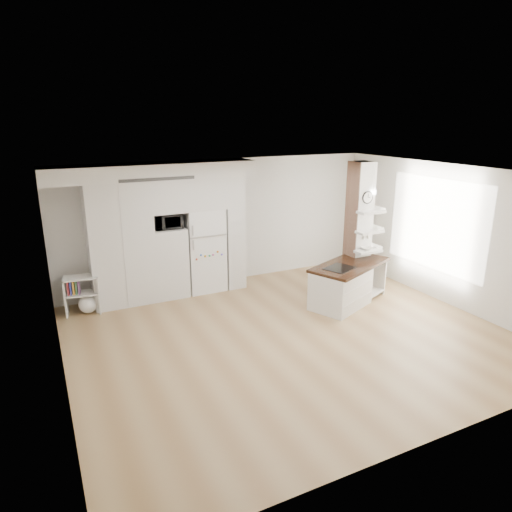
{
  "coord_description": "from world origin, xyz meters",
  "views": [
    {
      "loc": [
        -3.57,
        -6.02,
        3.52
      ],
      "look_at": [
        -0.18,
        0.9,
        1.18
      ],
      "focal_mm": 32.0,
      "sensor_mm": 36.0,
      "label": 1
    }
  ],
  "objects": [
    {
      "name": "floor_plant_b",
      "position": [
        2.82,
        1.72,
        0.24
      ],
      "size": [
        0.29,
        0.29,
        0.49
      ],
      "primitive_type": "imported",
      "rotation": [
        0.0,
        0.0,
        -0.07
      ],
      "color": "#3D732E",
      "rests_on": "floor"
    },
    {
      "name": "window",
      "position": [
        3.48,
        0.3,
        1.5
      ],
      "size": [
        0.0,
        2.4,
        2.4
      ],
      "primitive_type": "plane",
      "rotation": [
        1.57,
        0.0,
        -1.57
      ],
      "color": "white",
      "rests_on": "room"
    },
    {
      "name": "floor_plant_a",
      "position": [
        2.52,
        1.37,
        0.22
      ],
      "size": [
        0.28,
        0.25,
        0.44
      ],
      "primitive_type": "imported",
      "rotation": [
        0.0,
        0.0,
        -0.23
      ],
      "color": "#3D732E",
      "rests_on": "floor"
    },
    {
      "name": "refrigerator",
      "position": [
        -0.53,
        2.68,
        0.88
      ],
      "size": [
        0.78,
        0.69,
        1.75
      ],
      "color": "white",
      "rests_on": "floor"
    },
    {
      "name": "shelf_plant",
      "position": [
        2.63,
        1.3,
        1.52
      ],
      "size": [
        0.27,
        0.23,
        0.3
      ],
      "primitive_type": "imported",
      "color": "#3D732E",
      "rests_on": "column"
    },
    {
      "name": "bookshelf",
      "position": [
        -2.97,
        2.48,
        0.32
      ],
      "size": [
        0.66,
        0.44,
        0.72
      ],
      "rotation": [
        0.0,
        0.0,
        -0.14
      ],
      "color": "silver",
      "rests_on": "floor"
    },
    {
      "name": "microwave",
      "position": [
        -1.27,
        2.62,
        1.57
      ],
      "size": [
        0.54,
        0.37,
        0.3
      ],
      "primitive_type": "imported",
      "color": "#2D2D2D",
      "rests_on": "cabinet_wall"
    },
    {
      "name": "pendant_light",
      "position": [
        1.7,
        0.15,
        2.12
      ],
      "size": [
        0.12,
        0.12,
        0.1
      ],
      "primitive_type": "cylinder",
      "color": "white",
      "rests_on": "room"
    },
    {
      "name": "cabinet_wall",
      "position": [
        -1.45,
        2.67,
        1.51
      ],
      "size": [
        4.0,
        0.71,
        2.7
      ],
      "color": "silver",
      "rests_on": "floor"
    },
    {
      "name": "floor",
      "position": [
        0.0,
        0.0,
        0.0
      ],
      "size": [
        7.0,
        6.0,
        0.01
      ],
      "primitive_type": "cube",
      "color": "#A58659",
      "rests_on": "ground"
    },
    {
      "name": "column",
      "position": [
        2.38,
        1.13,
        1.35
      ],
      "size": [
        0.69,
        0.9,
        2.7
      ],
      "color": "silver",
      "rests_on": "floor"
    },
    {
      "name": "decor_bowl",
      "position": [
        2.3,
        0.9,
        1.0
      ],
      "size": [
        0.22,
        0.22,
        0.05
      ],
      "primitive_type": "imported",
      "color": "white",
      "rests_on": "column"
    },
    {
      "name": "room",
      "position": [
        0.0,
        0.0,
        1.86
      ],
      "size": [
        7.04,
        6.04,
        2.72
      ],
      "color": "white",
      "rests_on": "ground"
    },
    {
      "name": "kitchen_island",
      "position": [
        1.61,
        0.68,
        0.42
      ],
      "size": [
        1.96,
        1.47,
        1.37
      ],
      "rotation": [
        0.0,
        0.0,
        0.4
      ],
      "color": "silver",
      "rests_on": "floor"
    }
  ]
}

